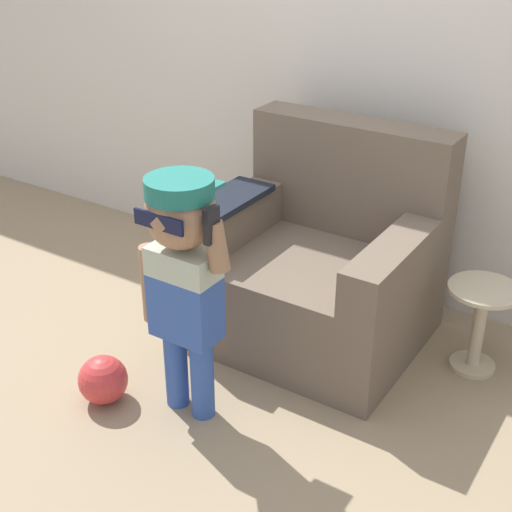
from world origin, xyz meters
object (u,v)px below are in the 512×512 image
object	(u,v)px
armchair	(320,266)
toy_ball	(103,380)
side_table	(480,319)
person_child	(183,263)

from	to	relation	value
armchair	toy_ball	xyz separation A→B (m)	(-0.49, -0.96, -0.24)
toy_ball	armchair	bearing A→B (deg)	63.04
side_table	toy_ball	distance (m)	1.62
person_child	side_table	world-z (taller)	person_child
person_child	side_table	bearing A→B (deg)	45.85
armchair	side_table	xyz separation A→B (m)	(0.73, 0.11, -0.10)
person_child	side_table	size ratio (longest dim) A/B	2.48
armchair	toy_ball	size ratio (longest dim) A/B	4.83
person_child	side_table	distance (m)	1.34
side_table	toy_ball	xyz separation A→B (m)	(-1.21, -1.06, -0.15)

